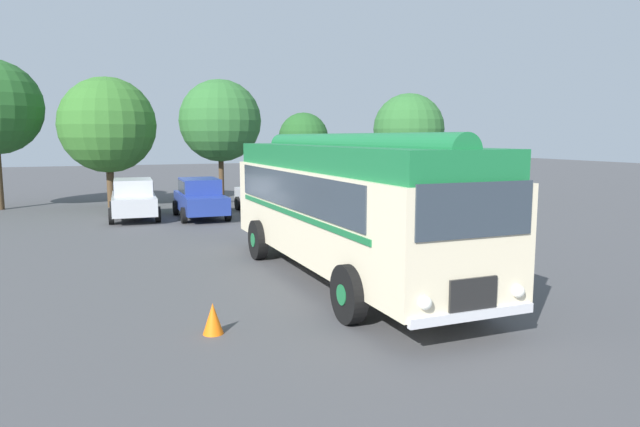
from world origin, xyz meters
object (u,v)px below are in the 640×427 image
at_px(car_mid_right, 264,194).
at_px(car_far_right, 321,193).
at_px(car_near_left, 134,199).
at_px(car_mid_left, 200,198).
at_px(vintage_bus, 344,201).
at_px(traffic_cone, 213,319).

xyz_separation_m(car_mid_right, car_far_right, (2.51, -0.66, 0.00)).
relative_size(car_near_left, car_mid_left, 1.01).
bearing_deg(vintage_bus, car_near_left, 107.68).
bearing_deg(car_mid_right, traffic_cone, -109.40).
relative_size(vintage_bus, traffic_cone, 18.46).
xyz_separation_m(car_near_left, car_far_right, (8.12, -0.75, 0.00)).
relative_size(vintage_bus, car_far_right, 2.37).
xyz_separation_m(car_near_left, car_mid_left, (2.64, -0.71, 0.00)).
height_order(vintage_bus, car_mid_right, vintage_bus).
bearing_deg(car_mid_left, car_near_left, 165.03).
relative_size(car_mid_left, car_far_right, 0.98).
relative_size(car_mid_left, traffic_cone, 7.67).
xyz_separation_m(car_near_left, car_mid_right, (5.61, -0.09, 0.00)).
distance_m(car_mid_left, car_far_right, 5.48).
bearing_deg(car_mid_right, vintage_bus, -97.45).
height_order(car_mid_right, traffic_cone, car_mid_right).
relative_size(vintage_bus, car_near_left, 2.38).
relative_size(vintage_bus, car_mid_left, 2.41).
bearing_deg(vintage_bus, car_mid_right, 82.55).
xyz_separation_m(car_far_right, traffic_cone, (-7.85, -14.50, -0.57)).
distance_m(car_near_left, car_mid_left, 2.74).
bearing_deg(car_near_left, car_far_right, -5.26).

